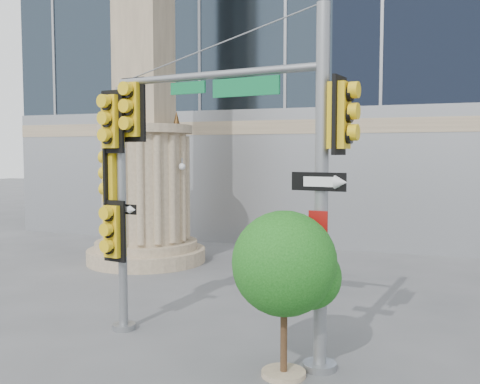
% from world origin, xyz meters
% --- Properties ---
extents(ground, '(120.00, 120.00, 0.00)m').
position_xyz_m(ground, '(0.00, 0.00, 0.00)').
color(ground, '#545456').
rests_on(ground, ground).
extents(monument, '(4.40, 4.40, 16.60)m').
position_xyz_m(monument, '(-6.00, 9.00, 5.52)').
color(monument, gray).
rests_on(monument, ground).
extents(main_signal_pole, '(5.23, 1.29, 6.79)m').
position_xyz_m(main_signal_pole, '(0.90, 1.44, 4.21)').
color(main_signal_pole, slate).
rests_on(main_signal_pole, ground).
extents(secondary_signal_pole, '(0.96, 0.83, 5.55)m').
position_xyz_m(secondary_signal_pole, '(-2.70, 1.89, 3.26)').
color(secondary_signal_pole, slate).
rests_on(secondary_signal_pole, ground).
extents(street_tree, '(1.96, 1.91, 3.05)m').
position_xyz_m(street_tree, '(1.59, 0.76, 2.01)').
color(street_tree, gray).
rests_on(street_tree, ground).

